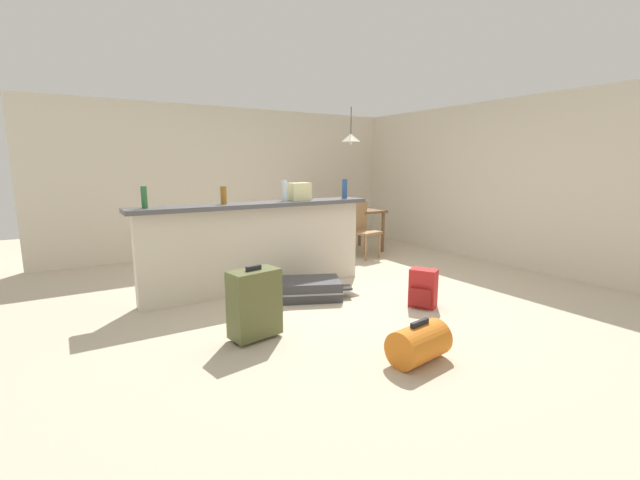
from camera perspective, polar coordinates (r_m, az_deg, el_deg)
ground_plane at (r=5.28m, az=1.81°, el=-7.07°), size 13.00×13.00×0.05m
wall_back at (r=7.77m, az=-10.79°, el=7.87°), size 6.60×0.10×2.50m
wall_right at (r=7.38m, az=20.81°, el=7.28°), size 0.10×6.00×2.50m
partition_half_wall at (r=5.21m, az=-8.32°, el=-1.24°), size 2.80×0.20×1.03m
bar_countertop at (r=5.13m, az=-8.47°, el=4.71°), size 2.96×0.40×0.05m
bottle_green at (r=4.79m, az=-22.58°, el=5.33°), size 0.06×0.06×0.23m
bottle_amber at (r=5.02m, az=-12.85°, el=5.90°), size 0.07×0.07×0.20m
bottle_clear at (r=5.32m, az=-4.81°, el=6.65°), size 0.07×0.07×0.26m
bottle_blue at (r=5.77m, az=3.34°, el=6.92°), size 0.07×0.07×0.26m
grocery_bag at (r=5.43m, az=-2.79°, el=6.53°), size 0.26×0.18×0.22m
dining_table at (r=7.51m, az=3.97°, el=3.32°), size 1.10×0.80×0.74m
dining_chair_near_partition at (r=7.07m, az=5.69°, el=1.80°), size 0.46×0.46×0.93m
pendant_lamp at (r=7.54m, az=4.17°, el=13.55°), size 0.34×0.34×0.63m
suitcase_flat_charcoal at (r=4.96m, az=-1.24°, el=-6.57°), size 0.89×0.73×0.22m
suitcase_upright_olive at (r=3.82m, az=-8.80°, el=-8.39°), size 0.48×0.31×0.67m
duffel_bag_orange at (r=3.51m, az=13.15°, el=-13.40°), size 0.52×0.37×0.34m
backpack_red at (r=4.77m, az=13.69°, el=-6.41°), size 0.32×0.33×0.42m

